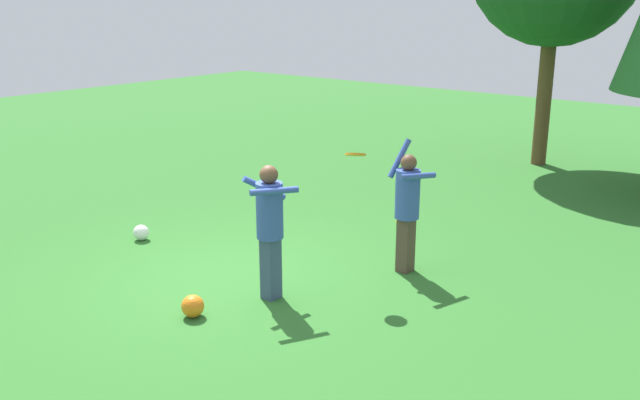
{
  "coord_description": "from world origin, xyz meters",
  "views": [
    {
      "loc": [
        6.55,
        -6.09,
        3.74
      ],
      "look_at": [
        0.76,
        1.0,
        1.05
      ],
      "focal_mm": 38.86,
      "sensor_mm": 36.0,
      "label": 1
    }
  ],
  "objects_px": {
    "person_catcher": "(270,221)",
    "frisbee": "(356,155)",
    "ball_yellow": "(402,221)",
    "ball_white": "(141,233)",
    "person_thrower": "(407,203)",
    "ball_orange": "(193,306)"
  },
  "relations": [
    {
      "from": "person_catcher",
      "to": "ball_white",
      "type": "xyz_separation_m",
      "value": [
        -3.12,
        0.3,
        -0.92
      ]
    },
    {
      "from": "person_catcher",
      "to": "ball_yellow",
      "type": "relative_size",
      "value": 8.77
    },
    {
      "from": "ball_orange",
      "to": "person_thrower",
      "type": "bearing_deg",
      "value": 67.44
    },
    {
      "from": "ball_orange",
      "to": "ball_yellow",
      "type": "relative_size",
      "value": 1.39
    },
    {
      "from": "person_catcher",
      "to": "person_thrower",
      "type": "bearing_deg",
      "value": 4.23
    },
    {
      "from": "frisbee",
      "to": "ball_white",
      "type": "xyz_separation_m",
      "value": [
        -3.68,
        -0.73,
        -1.67
      ]
    },
    {
      "from": "person_thrower",
      "to": "person_catcher",
      "type": "distance_m",
      "value": 2.05
    },
    {
      "from": "ball_yellow",
      "to": "ball_white",
      "type": "height_order",
      "value": "ball_white"
    },
    {
      "from": "ball_orange",
      "to": "ball_yellow",
      "type": "distance_m",
      "value": 4.5
    },
    {
      "from": "person_catcher",
      "to": "ball_yellow",
      "type": "distance_m",
      "value": 3.62
    },
    {
      "from": "person_thrower",
      "to": "ball_yellow",
      "type": "height_order",
      "value": "person_thrower"
    },
    {
      "from": "person_catcher",
      "to": "ball_orange",
      "type": "relative_size",
      "value": 6.31
    },
    {
      "from": "person_catcher",
      "to": "frisbee",
      "type": "height_order",
      "value": "frisbee"
    },
    {
      "from": "frisbee",
      "to": "ball_white",
      "type": "distance_m",
      "value": 4.11
    },
    {
      "from": "frisbee",
      "to": "ball_orange",
      "type": "distance_m",
      "value": 2.78
    },
    {
      "from": "person_thrower",
      "to": "ball_orange",
      "type": "height_order",
      "value": "person_thrower"
    },
    {
      "from": "frisbee",
      "to": "ball_white",
      "type": "relative_size",
      "value": 1.47
    },
    {
      "from": "ball_yellow",
      "to": "ball_white",
      "type": "xyz_separation_m",
      "value": [
        -2.87,
        -3.19,
        0.03
      ]
    },
    {
      "from": "person_thrower",
      "to": "ball_white",
      "type": "relative_size",
      "value": 7.41
    },
    {
      "from": "person_catcher",
      "to": "frisbee",
      "type": "distance_m",
      "value": 1.39
    },
    {
      "from": "person_thrower",
      "to": "ball_white",
      "type": "xyz_separation_m",
      "value": [
        -3.96,
        -1.57,
        -0.88
      ]
    },
    {
      "from": "frisbee",
      "to": "ball_yellow",
      "type": "bearing_deg",
      "value": 108.33
    }
  ]
}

